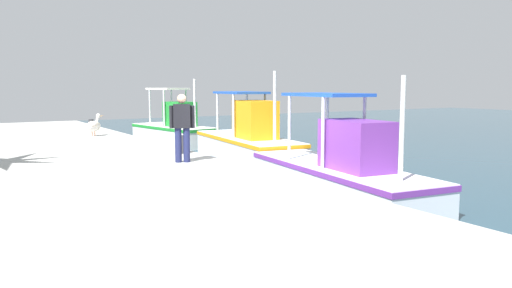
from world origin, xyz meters
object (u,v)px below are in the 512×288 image
fishing_boat_nearest (174,130)px  mooring_bollard_second (182,144)px  fishing_boat_second (248,141)px  pelican (94,125)px  fishing_boat_third (340,170)px  fisherman_standing (182,125)px  mooring_bollard_nearest (91,123)px

fishing_boat_nearest → mooring_bollard_second: 8.96m
fishing_boat_second → pelican: 5.83m
fishing_boat_nearest → mooring_bollard_second: size_ratio=10.28×
fishing_boat_second → fishing_boat_third: size_ratio=0.97×
fisherman_standing → mooring_bollard_second: fisherman_standing is taller
fisherman_standing → mooring_bollard_nearest: size_ratio=4.40×
fishing_boat_third → pelican: 10.35m
fishing_boat_third → mooring_bollard_second: fishing_boat_third is taller
fishing_boat_third → fisherman_standing: fishing_boat_third is taller
fisherman_standing → mooring_bollard_second: bearing=157.5°
pelican → mooring_bollard_nearest: bearing=168.0°
mooring_bollard_nearest → fisherman_standing: bearing=-3.1°
fishing_boat_third → fishing_boat_second: bearing=170.4°
mooring_bollard_nearest → fishing_boat_nearest: bearing=61.9°
pelican → mooring_bollard_nearest: size_ratio=2.32×
fishing_boat_second → pelican: bearing=-131.3°
fisherman_standing → mooring_bollard_second: size_ratio=3.36×
fishing_boat_third → pelican: (-9.78, -3.36, 0.58)m
fishing_boat_third → fisherman_standing: 3.95m
fishing_boat_nearest → fishing_boat_third: fishing_boat_nearest is taller
fishing_boat_nearest → fisherman_standing: bearing=-21.5°
fishing_boat_third → fisherman_standing: bearing=-123.9°
pelican → fishing_boat_nearest: bearing=118.2°
fishing_boat_nearest → pelican: fishing_boat_nearest is taller
fishing_boat_second → fishing_boat_nearest: bearing=-177.3°
fishing_boat_nearest → pelican: size_ratio=5.80×
fishing_boat_second → fishing_boat_third: (5.94, -1.00, -0.08)m
fishing_boat_second → pelican: fishing_boat_second is taller
mooring_bollard_nearest → pelican: bearing=-12.0°
fishing_boat_third → fishing_boat_nearest: bearing=176.5°
fishing_boat_nearest → mooring_bollard_nearest: (-1.74, -3.25, 0.32)m
fishing_boat_second → mooring_bollard_second: bearing=-56.6°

